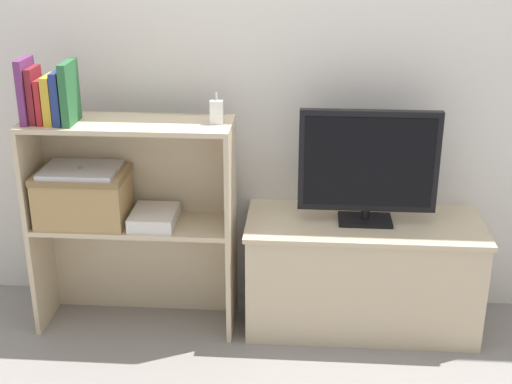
# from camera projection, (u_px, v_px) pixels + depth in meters

# --- Properties ---
(ground_plane) EXTENTS (16.00, 16.00, 0.00)m
(ground_plane) POSITION_uv_depth(u_px,v_px,m) (254.00, 344.00, 2.99)
(ground_plane) COLOR gray
(wall_back) EXTENTS (10.00, 0.05, 2.40)m
(wall_back) POSITION_uv_depth(u_px,v_px,m) (261.00, 38.00, 2.95)
(wall_back) COLOR silver
(wall_back) RESTS_ON ground_plane
(tv_stand) EXTENTS (0.99, 0.43, 0.49)m
(tv_stand) POSITION_uv_depth(u_px,v_px,m) (362.00, 273.00, 3.05)
(tv_stand) COLOR #CCB793
(tv_stand) RESTS_ON ground_plane
(tv) EXTENTS (0.56, 0.14, 0.48)m
(tv) POSITION_uv_depth(u_px,v_px,m) (368.00, 165.00, 2.87)
(tv) COLOR black
(tv) RESTS_ON tv_stand
(bookshelf_lower_tier) EXTENTS (0.84, 0.28, 0.48)m
(bookshelf_lower_tier) POSITION_uv_depth(u_px,v_px,m) (139.00, 255.00, 3.09)
(bookshelf_lower_tier) COLOR #CCB793
(bookshelf_lower_tier) RESTS_ON ground_plane
(bookshelf_upper_tier) EXTENTS (0.84, 0.28, 0.43)m
(bookshelf_upper_tier) POSITION_uv_depth(u_px,v_px,m) (132.00, 155.00, 2.92)
(bookshelf_upper_tier) COLOR #CCB793
(bookshelf_upper_tier) RESTS_ON bookshelf_lower_tier
(book_plum) EXTENTS (0.03, 0.14, 0.25)m
(book_plum) POSITION_uv_depth(u_px,v_px,m) (27.00, 91.00, 2.76)
(book_plum) COLOR #6B2D66
(book_plum) RESTS_ON bookshelf_upper_tier
(book_maroon) EXTENTS (0.03, 0.12, 0.22)m
(book_maroon) POSITION_uv_depth(u_px,v_px,m) (35.00, 95.00, 2.76)
(book_maroon) COLOR maroon
(book_maroon) RESTS_ON bookshelf_upper_tier
(book_crimson) EXTENTS (0.02, 0.12, 0.18)m
(book_crimson) POSITION_uv_depth(u_px,v_px,m) (43.00, 101.00, 2.77)
(book_crimson) COLOR #B22328
(book_crimson) RESTS_ON bookshelf_upper_tier
(book_mustard) EXTENTS (0.03, 0.14, 0.19)m
(book_mustard) POSITION_uv_depth(u_px,v_px,m) (51.00, 99.00, 2.76)
(book_mustard) COLOR gold
(book_mustard) RESTS_ON bookshelf_upper_tier
(book_navy) EXTENTS (0.03, 0.14, 0.21)m
(book_navy) POSITION_uv_depth(u_px,v_px,m) (60.00, 97.00, 2.76)
(book_navy) COLOR navy
(book_navy) RESTS_ON bookshelf_upper_tier
(book_forest) EXTENTS (0.03, 0.16, 0.24)m
(book_forest) POSITION_uv_depth(u_px,v_px,m) (70.00, 93.00, 2.75)
(book_forest) COLOR #286638
(book_forest) RESTS_ON bookshelf_upper_tier
(baby_monitor) EXTENTS (0.05, 0.04, 0.12)m
(baby_monitor) POSITION_uv_depth(u_px,v_px,m) (217.00, 112.00, 2.77)
(baby_monitor) COLOR white
(baby_monitor) RESTS_ON bookshelf_upper_tier
(storage_basket_left) EXTENTS (0.37, 0.25, 0.22)m
(storage_basket_left) POSITION_uv_depth(u_px,v_px,m) (83.00, 195.00, 2.93)
(storage_basket_left) COLOR tan
(storage_basket_left) RESTS_ON bookshelf_lower_tier
(laptop) EXTENTS (0.30, 0.23, 0.02)m
(laptop) POSITION_uv_depth(u_px,v_px,m) (81.00, 170.00, 2.89)
(laptop) COLOR #BCBCC1
(laptop) RESTS_ON storage_basket_left
(magazine_stack) EXTENTS (0.18, 0.22, 0.06)m
(magazine_stack) POSITION_uv_depth(u_px,v_px,m) (154.00, 217.00, 2.94)
(magazine_stack) COLOR silver
(magazine_stack) RESTS_ON bookshelf_lower_tier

